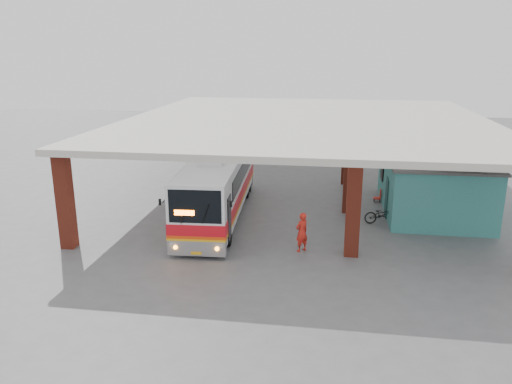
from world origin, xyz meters
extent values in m
plane|color=#515154|center=(0.00, 0.00, 0.00)|extent=(90.00, 90.00, 0.00)
cube|color=maroon|center=(3.00, -3.00, 2.17)|extent=(0.60, 0.60, 4.35)
cube|color=maroon|center=(3.00, 3.00, 2.17)|extent=(0.60, 0.60, 4.35)
cube|color=maroon|center=(3.00, 9.00, 2.17)|extent=(0.60, 0.60, 4.35)
cube|color=maroon|center=(-9.50, -4.00, 2.17)|extent=(0.60, 0.60, 4.35)
cube|color=maroon|center=(-9.50, 17.00, 2.17)|extent=(0.60, 0.60, 4.35)
cube|color=maroon|center=(10.00, 17.00, 2.17)|extent=(0.60, 0.60, 4.35)
cube|color=beige|center=(0.50, 6.50, 4.50)|extent=(21.00, 23.00, 0.30)
cube|color=#307971|center=(7.50, 4.00, 1.50)|extent=(5.00, 8.00, 3.00)
cube|color=#454545|center=(7.50, 4.00, 3.05)|extent=(5.20, 8.20, 0.12)
cube|color=#153B38|center=(4.98, 2.50, 1.05)|extent=(0.08, 0.95, 2.10)
cube|color=black|center=(4.98, 5.50, 1.80)|extent=(0.08, 1.20, 1.00)
cube|color=black|center=(4.95, 5.50, 1.80)|extent=(0.04, 1.30, 1.10)
cube|color=silver|center=(-3.81, 1.31, 1.87)|extent=(3.16, 11.94, 2.76)
cube|color=silver|center=(-3.75, 0.33, 3.35)|extent=(1.35, 3.02, 0.25)
cube|color=gray|center=(-3.47, -4.41, 0.54)|extent=(2.50, 0.54, 0.69)
cube|color=red|center=(-3.81, 1.31, 1.33)|extent=(3.20, 11.94, 0.49)
cube|color=#DC3F0C|center=(-3.81, 1.31, 1.02)|extent=(3.20, 11.94, 0.13)
cube|color=#E9A213|center=(-3.81, 1.31, 0.91)|extent=(3.20, 11.94, 0.10)
cube|color=black|center=(-3.46, -4.55, 2.38)|extent=(2.21, 0.23, 1.43)
cube|color=black|center=(-5.10, 2.02, 2.36)|extent=(0.58, 8.85, 0.89)
cube|color=black|center=(-2.62, 2.17, 2.36)|extent=(0.58, 8.85, 0.89)
cube|color=#FF5905|center=(-3.90, -4.63, 2.12)|extent=(0.84, 0.10, 0.22)
sphere|color=orange|center=(-4.34, -4.67, 0.57)|extent=(0.18, 0.18, 0.18)
sphere|color=orange|center=(-2.57, -4.56, 0.57)|extent=(0.18, 0.18, 0.18)
cube|color=#E9A213|center=(-3.46, -4.62, 0.34)|extent=(0.44, 0.06, 0.12)
cylinder|color=black|center=(-4.61, -2.88, 0.49)|extent=(0.37, 1.00, 0.98)
cylinder|color=black|center=(-2.52, -2.75, 0.49)|extent=(0.37, 1.00, 0.98)
cylinder|color=black|center=(-5.06, 4.69, 0.49)|extent=(0.37, 1.00, 0.98)
cylinder|color=black|center=(-2.97, 4.81, 0.49)|extent=(0.37, 1.00, 0.98)
cylinder|color=black|center=(-5.14, 5.97, 0.49)|extent=(0.37, 1.00, 0.98)
cylinder|color=black|center=(-3.04, 6.09, 0.49)|extent=(0.37, 1.00, 0.98)
imported|color=black|center=(4.70, 1.34, 0.48)|extent=(1.93, 0.95, 0.97)
imported|color=red|center=(0.85, -2.90, 0.89)|extent=(0.76, 0.76, 1.78)
cube|color=red|center=(4.74, 5.14, 0.22)|extent=(0.41, 0.41, 0.06)
cube|color=red|center=(4.91, 5.14, 0.48)|extent=(0.05, 0.41, 0.58)
cylinder|color=black|center=(4.57, 4.98, 0.10)|extent=(0.03, 0.03, 0.19)
cylinder|color=black|center=(4.90, 4.98, 0.10)|extent=(0.03, 0.03, 0.19)
cylinder|color=black|center=(4.58, 5.31, 0.10)|extent=(0.03, 0.03, 0.19)
cylinder|color=black|center=(4.90, 5.30, 0.10)|extent=(0.03, 0.03, 0.19)
camera|label=1|loc=(1.96, -23.42, 8.62)|focal=35.00mm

